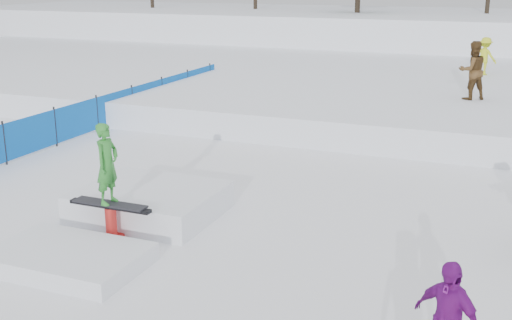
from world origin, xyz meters
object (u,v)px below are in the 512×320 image
at_px(safety_fence, 97,113).
at_px(walker_olive, 472,70).
at_px(walker_ygreen, 485,56).
at_px(jib_rail_feature, 129,213).

xyz_separation_m(safety_fence, walker_olive, (10.18, 5.15, 1.15)).
distance_m(walker_olive, walker_ygreen, 5.50).
relative_size(walker_ygreen, jib_rail_feature, 0.33).
bearing_deg(jib_rail_feature, safety_fence, 129.67).
relative_size(safety_fence, jib_rail_feature, 3.64).
bearing_deg(walker_ygreen, walker_olive, 113.85).
relative_size(walker_olive, jib_rail_feature, 0.41).
relative_size(safety_fence, walker_ygreen, 11.18).
relative_size(walker_olive, walker_ygreen, 1.25).
bearing_deg(walker_olive, safety_fence, -5.58).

